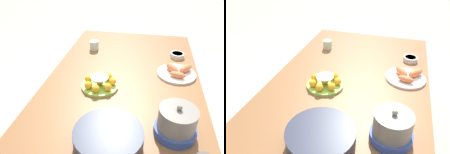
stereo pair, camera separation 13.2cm
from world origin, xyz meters
The scene contains 8 objects.
ground_plane centered at (0.00, 0.00, 0.00)m, with size 12.00×12.00×0.00m, color #B2A899.
dining_table centered at (0.00, 0.00, 0.63)m, with size 1.55×0.95×0.71m.
cake_plate centered at (0.12, -0.12, 0.74)m, with size 0.22×0.22×0.08m.
serving_bowl centered at (0.53, 0.01, 0.76)m, with size 0.30×0.30×0.08m.
sauce_bowl centered at (-0.36, 0.35, 0.73)m, with size 0.10×0.10×0.03m.
seafood_platter centered at (-0.11, 0.34, 0.73)m, with size 0.25×0.25×0.06m.
cup_near centered at (-0.38, -0.28, 0.75)m, with size 0.07×0.07×0.07m.
warming_pot centered at (0.42, 0.29, 0.78)m, with size 0.19×0.19×0.17m.
Camera 2 is at (1.12, 0.26, 1.47)m, focal length 35.00 mm.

